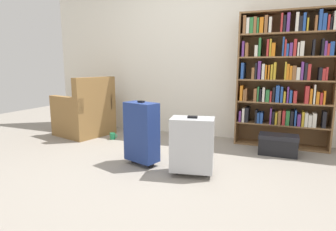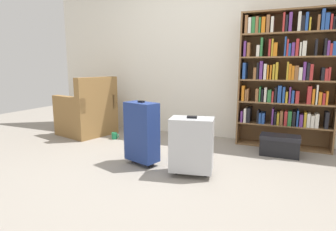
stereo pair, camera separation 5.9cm
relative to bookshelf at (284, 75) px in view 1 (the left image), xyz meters
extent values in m
plane|color=gray|center=(-1.07, -1.61, -0.94)|extent=(9.50, 9.50, 0.00)
cube|color=silver|center=(-1.07, 0.21, 0.36)|extent=(5.43, 0.10, 2.60)
cube|color=brown|center=(-0.57, -0.01, -0.07)|extent=(0.02, 0.30, 1.74)
cube|color=brown|center=(0.59, -0.01, -0.07)|extent=(0.02, 0.30, 1.74)
cube|color=brown|center=(0.01, 0.13, -0.07)|extent=(1.17, 0.02, 1.74)
cube|color=brown|center=(0.01, -0.01, -0.93)|extent=(1.13, 0.28, 0.02)
cube|color=brown|center=(0.01, -0.01, -0.64)|extent=(1.13, 0.28, 0.02)
cube|color=brown|center=(0.01, -0.01, -0.35)|extent=(1.13, 0.28, 0.02)
cube|color=brown|center=(0.01, -0.01, -0.06)|extent=(1.13, 0.28, 0.02)
cube|color=brown|center=(0.01, -0.01, 0.23)|extent=(1.13, 0.28, 0.02)
cube|color=brown|center=(0.01, -0.01, 0.52)|extent=(1.13, 0.28, 0.02)
cube|color=brown|center=(0.01, -0.01, 0.79)|extent=(1.13, 0.28, 0.02)
cube|color=#66337F|center=(-0.51, -0.03, -0.56)|extent=(0.03, 0.23, 0.15)
cube|color=silver|center=(-0.47, -0.02, -0.54)|extent=(0.03, 0.25, 0.19)
cube|color=black|center=(-0.43, -0.03, -0.53)|extent=(0.04, 0.23, 0.20)
cube|color=black|center=(-0.30, -0.06, -0.54)|extent=(0.02, 0.17, 0.17)
cube|color=#264C99|center=(-0.27, -0.04, -0.56)|extent=(0.03, 0.21, 0.14)
cube|color=#264C99|center=(-0.24, -0.04, -0.56)|extent=(0.04, 0.20, 0.14)
cube|color=#66337F|center=(-0.12, -0.05, -0.53)|extent=(0.02, 0.19, 0.21)
cube|color=black|center=(-0.09, -0.03, -0.55)|extent=(0.02, 0.22, 0.17)
cube|color=gold|center=(-0.05, -0.06, -0.55)|extent=(0.03, 0.17, 0.16)
cube|color=brown|center=(-0.01, -0.04, -0.54)|extent=(0.03, 0.22, 0.18)
cube|color=#B22D2D|center=(0.04, -0.05, -0.54)|extent=(0.04, 0.19, 0.18)
cube|color=#2D7238|center=(0.08, -0.06, -0.54)|extent=(0.04, 0.17, 0.19)
cube|color=black|center=(0.13, -0.02, -0.54)|extent=(0.03, 0.25, 0.18)
cube|color=#264C99|center=(0.17, -0.03, -0.53)|extent=(0.02, 0.24, 0.20)
cube|color=#66337F|center=(0.22, -0.05, -0.56)|extent=(0.04, 0.19, 0.15)
cube|color=gold|center=(0.26, -0.03, -0.54)|extent=(0.03, 0.22, 0.18)
cube|color=silver|center=(0.30, -0.04, -0.55)|extent=(0.04, 0.20, 0.17)
cube|color=silver|center=(0.34, -0.06, -0.56)|extent=(0.04, 0.17, 0.15)
cube|color=silver|center=(0.39, -0.06, -0.55)|extent=(0.04, 0.18, 0.17)
cube|color=black|center=(0.49, -0.06, -0.53)|extent=(0.04, 0.17, 0.20)
cube|color=orange|center=(-0.51, -0.06, -0.24)|extent=(0.03, 0.17, 0.20)
cube|color=brown|center=(-0.47, -0.03, -0.26)|extent=(0.02, 0.22, 0.15)
cube|color=brown|center=(-0.45, -0.06, -0.26)|extent=(0.02, 0.18, 0.17)
cube|color=brown|center=(-0.33, -0.03, -0.26)|extent=(0.04, 0.23, 0.17)
cube|color=#2D7238|center=(-0.29, -0.03, -0.25)|extent=(0.02, 0.24, 0.19)
cube|color=black|center=(-0.26, -0.04, -0.26)|extent=(0.02, 0.21, 0.16)
cube|color=silver|center=(-0.23, -0.06, -0.25)|extent=(0.03, 0.17, 0.19)
cube|color=#2D7238|center=(-0.18, -0.06, -0.26)|extent=(0.04, 0.17, 0.16)
cube|color=#B22D2D|center=(-0.14, -0.05, -0.27)|extent=(0.02, 0.19, 0.14)
cube|color=black|center=(-0.10, -0.06, -0.25)|extent=(0.03, 0.17, 0.19)
cube|color=#264C99|center=(-0.06, -0.05, -0.23)|extent=(0.04, 0.20, 0.21)
cube|color=#264C99|center=(-0.01, -0.05, -0.24)|extent=(0.03, 0.20, 0.20)
cube|color=gold|center=(0.03, -0.05, -0.27)|extent=(0.02, 0.19, 0.14)
cube|color=#66337F|center=(0.07, -0.06, -0.24)|extent=(0.02, 0.16, 0.20)
cube|color=#264C99|center=(0.10, -0.05, -0.26)|extent=(0.03, 0.19, 0.16)
cube|color=#B22D2D|center=(0.15, -0.05, -0.27)|extent=(0.04, 0.18, 0.15)
cube|color=#B22D2D|center=(0.28, -0.04, -0.23)|extent=(0.04, 0.21, 0.22)
cube|color=orange|center=(0.33, -0.04, -0.25)|extent=(0.03, 0.20, 0.19)
cube|color=silver|center=(0.36, -0.02, -0.22)|extent=(0.02, 0.25, 0.24)
cube|color=orange|center=(0.40, -0.02, -0.27)|extent=(0.03, 0.24, 0.15)
cube|color=#B22D2D|center=(0.44, -0.05, -0.27)|extent=(0.03, 0.19, 0.14)
cube|color=orange|center=(0.47, -0.06, -0.26)|extent=(0.02, 0.17, 0.17)
cube|color=#264C99|center=(-0.51, -0.03, 0.05)|extent=(0.03, 0.24, 0.21)
cube|color=brown|center=(-0.37, -0.06, 0.02)|extent=(0.04, 0.17, 0.15)
cube|color=black|center=(-0.34, -0.04, 0.05)|extent=(0.02, 0.20, 0.21)
cube|color=#66337F|center=(-0.30, -0.02, 0.06)|extent=(0.04, 0.24, 0.23)
cube|color=silver|center=(-0.25, -0.05, 0.05)|extent=(0.03, 0.18, 0.20)
cube|color=orange|center=(-0.21, -0.04, 0.04)|extent=(0.02, 0.22, 0.19)
cube|color=orange|center=(-0.18, -0.05, 0.04)|extent=(0.02, 0.19, 0.18)
cube|color=gold|center=(-0.14, -0.04, 0.04)|extent=(0.03, 0.21, 0.19)
cube|color=gold|center=(-0.11, -0.03, 0.06)|extent=(0.03, 0.24, 0.22)
cube|color=gold|center=(0.02, -0.04, 0.06)|extent=(0.02, 0.22, 0.22)
cube|color=orange|center=(0.05, -0.06, 0.05)|extent=(0.03, 0.18, 0.20)
cube|color=orange|center=(0.08, -0.05, 0.03)|extent=(0.03, 0.20, 0.17)
cube|color=brown|center=(0.12, -0.03, 0.04)|extent=(0.04, 0.23, 0.18)
cube|color=silver|center=(0.17, -0.04, 0.03)|extent=(0.04, 0.22, 0.15)
cube|color=#66337F|center=(0.21, -0.02, 0.06)|extent=(0.03, 0.25, 0.22)
cube|color=black|center=(0.25, -0.06, 0.05)|extent=(0.03, 0.18, 0.21)
cube|color=#B22D2D|center=(0.28, -0.04, 0.04)|extent=(0.03, 0.21, 0.19)
cube|color=black|center=(0.41, -0.04, 0.02)|extent=(0.03, 0.20, 0.15)
cube|color=#B22D2D|center=(0.44, -0.02, 0.02)|extent=(0.03, 0.25, 0.14)
cube|color=#B22D2D|center=(0.47, -0.06, 0.03)|extent=(0.02, 0.17, 0.16)
cube|color=#66337F|center=(-0.51, -0.04, 0.34)|extent=(0.03, 0.21, 0.20)
cube|color=brown|center=(-0.47, -0.06, 0.33)|extent=(0.04, 0.18, 0.18)
cube|color=silver|center=(-0.35, -0.03, 0.31)|extent=(0.04, 0.23, 0.14)
cube|color=#2D7238|center=(-0.31, -0.02, 0.35)|extent=(0.03, 0.25, 0.23)
cube|color=#B22D2D|center=(-0.21, -0.03, 0.34)|extent=(0.02, 0.23, 0.21)
cube|color=gold|center=(-0.18, -0.04, 0.35)|extent=(0.02, 0.21, 0.21)
cube|color=orange|center=(-0.14, -0.04, 0.32)|extent=(0.04, 0.21, 0.17)
cube|color=#264C99|center=(-0.03, -0.05, 0.35)|extent=(0.02, 0.20, 0.23)
cube|color=#B22D2D|center=(0.00, -0.05, 0.34)|extent=(0.02, 0.20, 0.20)
cube|color=#264C99|center=(0.02, -0.04, 0.31)|extent=(0.03, 0.21, 0.15)
cube|color=#66337F|center=(0.06, -0.02, 0.32)|extent=(0.03, 0.25, 0.16)
cube|color=#B22D2D|center=(0.11, -0.06, 0.34)|extent=(0.03, 0.18, 0.20)
cube|color=silver|center=(0.14, -0.06, 0.32)|extent=(0.02, 0.17, 0.16)
cube|color=silver|center=(0.18, -0.04, 0.33)|extent=(0.04, 0.21, 0.17)
cube|color=black|center=(0.31, -0.06, 0.33)|extent=(0.02, 0.18, 0.19)
cube|color=black|center=(0.40, -0.04, 0.34)|extent=(0.02, 0.20, 0.20)
cube|color=#66337F|center=(0.43, -0.05, 0.32)|extent=(0.03, 0.19, 0.17)
cube|color=#B22D2D|center=(0.46, -0.04, 0.31)|extent=(0.03, 0.22, 0.14)
cube|color=#264C99|center=(0.50, -0.02, 0.32)|extent=(0.04, 0.25, 0.16)
cube|color=brown|center=(-0.51, -0.05, 0.64)|extent=(0.04, 0.18, 0.22)
cube|color=silver|center=(-0.47, -0.05, 0.63)|extent=(0.04, 0.20, 0.19)
cube|color=#2D7238|center=(-0.42, -0.02, 0.63)|extent=(0.04, 0.24, 0.19)
cube|color=brown|center=(-0.38, -0.03, 0.63)|extent=(0.04, 0.23, 0.20)
cube|color=#2D7238|center=(-0.34, -0.03, 0.62)|extent=(0.02, 0.22, 0.19)
cube|color=orange|center=(-0.30, -0.03, 0.62)|extent=(0.04, 0.24, 0.19)
cube|color=brown|center=(-0.25, -0.06, 0.63)|extent=(0.04, 0.18, 0.21)
cube|color=silver|center=(-0.20, -0.06, 0.62)|extent=(0.03, 0.18, 0.19)
cube|color=#B22D2D|center=(-0.06, -0.04, 0.64)|extent=(0.02, 0.22, 0.22)
cube|color=black|center=(-0.03, -0.03, 0.63)|extent=(0.03, 0.24, 0.19)
cube|color=#66337F|center=(0.01, -0.03, 0.64)|extent=(0.04, 0.23, 0.22)
cube|color=silver|center=(0.11, -0.06, 0.64)|extent=(0.03, 0.18, 0.22)
cube|color=black|center=(0.15, -0.03, 0.62)|extent=(0.04, 0.23, 0.17)
cube|color=#264C99|center=(0.19, -0.04, 0.63)|extent=(0.03, 0.22, 0.21)
cube|color=gold|center=(0.22, -0.06, 0.60)|extent=(0.02, 0.16, 0.15)
cube|color=brown|center=(0.31, -0.05, 0.62)|extent=(0.03, 0.19, 0.17)
cube|color=#264C99|center=(0.35, -0.03, 0.65)|extent=(0.03, 0.22, 0.24)
cube|color=#264C99|center=(0.40, -0.06, 0.62)|extent=(0.04, 0.17, 0.19)
cube|color=#B22D2D|center=(0.44, -0.06, 0.61)|extent=(0.02, 0.18, 0.17)
cube|color=black|center=(0.47, -0.06, 0.60)|extent=(0.02, 0.18, 0.14)
cube|color=silver|center=(0.51, -0.02, 0.63)|extent=(0.03, 0.25, 0.21)
cube|color=olive|center=(-2.85, -0.49, -0.74)|extent=(0.85, 0.85, 0.40)
cube|color=tan|center=(-2.85, -0.49, -0.50)|extent=(0.68, 0.62, 0.08)
cube|color=olive|center=(-2.56, -0.56, -0.29)|extent=(0.28, 0.71, 0.50)
cube|color=olive|center=(-2.77, -0.20, -0.43)|extent=(0.70, 0.27, 0.22)
cube|color=olive|center=(-2.92, -0.78, -0.43)|extent=(0.70, 0.27, 0.22)
cylinder|color=#1E7F4C|center=(-2.26, -0.58, -0.89)|extent=(0.08, 0.08, 0.10)
torus|color=#1E7F4C|center=(-2.21, -0.58, -0.89)|extent=(0.06, 0.01, 0.06)
cube|color=black|center=(-0.01, -0.42, -0.83)|extent=(0.44, 0.24, 0.22)
cube|color=black|center=(-0.01, -0.42, -0.72)|extent=(0.45, 0.25, 0.05)
cube|color=navy|center=(-1.36, -1.36, -0.58)|extent=(0.41, 0.29, 0.63)
cube|color=black|center=(-1.36, -1.36, -0.25)|extent=(0.08, 0.06, 0.02)
cylinder|color=black|center=(-1.48, -1.32, -0.92)|extent=(0.06, 0.06, 0.05)
cylinder|color=black|center=(-1.24, -1.40, -0.92)|extent=(0.06, 0.06, 0.05)
cube|color=#B7BABF|center=(-0.77, -1.43, -0.63)|extent=(0.46, 0.34, 0.52)
cube|color=black|center=(-0.77, -1.43, -0.36)|extent=(0.10, 0.07, 0.02)
cylinder|color=black|center=(-0.92, -1.45, -0.92)|extent=(0.06, 0.06, 0.05)
cylinder|color=black|center=(-0.63, -1.40, -0.92)|extent=(0.06, 0.06, 0.05)
camera|label=1|loc=(0.02, -3.93, 0.12)|focal=29.76mm
camera|label=2|loc=(0.07, -3.91, 0.12)|focal=29.76mm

